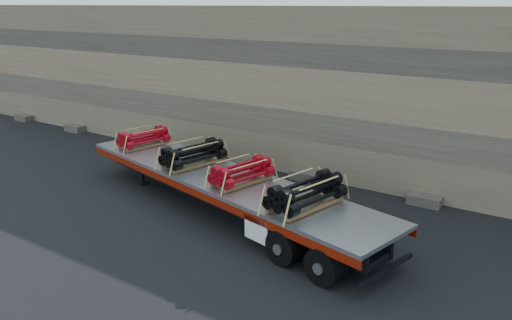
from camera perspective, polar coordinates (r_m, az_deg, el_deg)
The scene contains 7 objects.
ground at distance 18.56m, azimuth -6.85°, elevation -5.14°, with size 120.00×120.00×0.00m, color black.
rock_wall at distance 22.75m, azimuth 3.50°, elevation 8.35°, with size 44.00×3.00×7.00m, color #7A6B54.
trailer at distance 17.68m, azimuth -3.96°, elevation -3.85°, with size 13.61×2.62×1.36m, color #A8AAAF, non-canonical shape.
bundle_front at distance 21.34m, azimuth -12.72°, elevation 2.44°, with size 1.00×2.01×0.71m, color #A30814, non-canonical shape.
bundle_midfront at distance 18.53m, azimuth -7.19°, elevation 0.62°, with size 1.15×2.30×0.82m, color black, non-canonical shape.
bundle_midrear at distance 16.54m, azimuth -1.64°, elevation -1.46°, with size 1.04×2.09×0.74m, color #A30814, non-canonical shape.
bundle_rear at distance 14.67m, azimuth 5.71°, elevation -3.83°, with size 1.21×2.42×0.86m, color black, non-canonical shape.
Camera 1 is at (11.20, -12.98, 7.10)m, focal length 35.00 mm.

